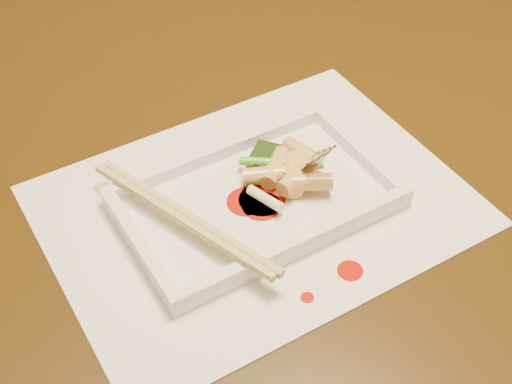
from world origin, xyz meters
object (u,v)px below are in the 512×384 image
plate_base (256,202)px  placemat (256,205)px  chopstick_a (180,219)px  table (221,170)px  fork (309,107)px

plate_base → placemat: bearing=0.0°
plate_base → chopstick_a: chopstick_a is taller
placemat → table: bearing=74.1°
plate_base → chopstick_a: size_ratio=1.17×
chopstick_a → fork: size_ratio=1.58×
placemat → fork: 0.11m
table → plate_base: plate_base is taller
plate_base → fork: (0.07, 0.02, 0.08)m
table → chopstick_a: size_ratio=6.32×
chopstick_a → table: bearing=51.5°
fork → placemat: bearing=-165.6°
plate_base → table: bearing=74.1°
placemat → chopstick_a: 0.09m
placemat → plate_base: 0.00m
placemat → chopstick_a: bearing=180.0°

